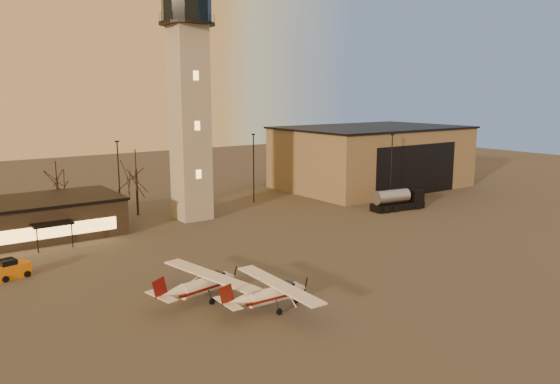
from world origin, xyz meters
The scene contains 10 objects.
ground centered at (0.00, 0.00, 0.00)m, with size 220.00×220.00×0.00m, color #3B3836.
control_tower centered at (0.00, 30.00, 16.33)m, with size 6.80×6.80×32.60m.
hangar centered at (36.00, 33.98, 5.15)m, with size 30.60×20.60×10.30m.
terminal centered at (-21.99, 31.98, 2.16)m, with size 25.40×12.20×4.30m.
light_poles centered at (0.50, 31.00, 5.41)m, with size 58.50×12.25×10.14m.
tree_row centered at (-13.70, 39.16, 5.94)m, with size 37.20×9.20×8.80m.
cessna_front centered at (-8.50, -0.62, 0.94)m, with size 7.90×9.99×2.76m.
cessna_rear centered at (-11.77, 4.10, 0.98)m, with size 8.26×10.40×2.86m.
fuel_truck centered at (25.47, 18.29, 1.15)m, with size 8.09×3.48×2.91m.
service_cart centered at (-23.26, 18.48, 0.67)m, with size 3.00×2.23×1.75m.
Camera 1 is at (-30.74, -32.32, 16.02)m, focal length 35.00 mm.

